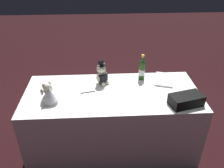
# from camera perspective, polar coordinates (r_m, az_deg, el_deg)

# --- Properties ---
(ground_plane) EXTENTS (12.00, 12.00, 0.00)m
(ground_plane) POSITION_cam_1_polar(r_m,az_deg,el_deg) (2.90, 0.00, -14.55)
(ground_plane) COLOR black
(reception_table) EXTENTS (1.82, 0.79, 0.75)m
(reception_table) POSITION_cam_1_polar(r_m,az_deg,el_deg) (2.65, 0.00, -8.86)
(reception_table) COLOR white
(reception_table) RESTS_ON ground_plane
(teddy_bear_groom) EXTENTS (0.14, 0.14, 0.28)m
(teddy_bear_groom) POSITION_cam_1_polar(r_m,az_deg,el_deg) (2.52, -2.52, 2.35)
(teddy_bear_groom) COLOR beige
(teddy_bear_groom) RESTS_ON reception_table
(teddy_bear_bride) EXTENTS (0.21, 0.22, 0.22)m
(teddy_bear_bride) POSITION_cam_1_polar(r_m,az_deg,el_deg) (2.31, -15.22, -2.40)
(teddy_bear_bride) COLOR white
(teddy_bear_bride) RESTS_ON reception_table
(champagne_bottle) EXTENTS (0.07, 0.07, 0.30)m
(champagne_bottle) POSITION_cam_1_polar(r_m,az_deg,el_deg) (2.62, 7.33, 3.63)
(champagne_bottle) COLOR #1B4411
(champagne_bottle) RESTS_ON reception_table
(signing_pen) EXTENTS (0.15, 0.04, 0.01)m
(signing_pen) POSITION_cam_1_polar(r_m,az_deg,el_deg) (2.43, -5.78, -1.98)
(signing_pen) COLOR black
(signing_pen) RESTS_ON reception_table
(gift_case_black) EXTENTS (0.34, 0.24, 0.11)m
(gift_case_black) POSITION_cam_1_polar(r_m,az_deg,el_deg) (2.32, 17.66, -3.72)
(gift_case_black) COLOR black
(gift_case_black) RESTS_ON reception_table
(guestbook) EXTENTS (0.28, 0.35, 0.02)m
(guestbook) POSITION_cam_1_polar(r_m,az_deg,el_deg) (2.69, 12.58, 1.09)
(guestbook) COLOR white
(guestbook) RESTS_ON reception_table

